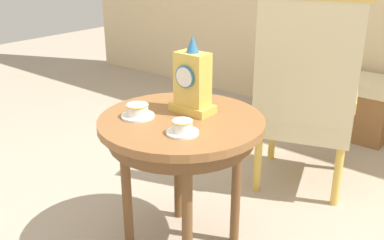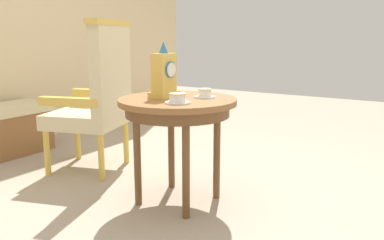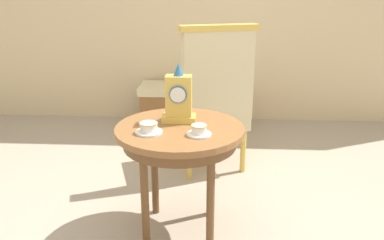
{
  "view_description": "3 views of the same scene",
  "coord_description": "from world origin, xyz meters",
  "px_view_note": "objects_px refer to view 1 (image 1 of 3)",
  "views": [
    {
      "loc": [
        1.13,
        -1.24,
        1.35
      ],
      "look_at": [
        -0.07,
        0.25,
        0.58
      ],
      "focal_mm": 41.49,
      "sensor_mm": 36.0,
      "label": 1
    },
    {
      "loc": [
        -1.97,
        -1.26,
        1.02
      ],
      "look_at": [
        0.09,
        0.05,
        0.51
      ],
      "focal_mm": 37.49,
      "sensor_mm": 36.0,
      "label": 2
    },
    {
      "loc": [
        0.18,
        -1.93,
        1.38
      ],
      "look_at": [
        0.06,
        0.08,
        0.7
      ],
      "focal_mm": 36.71,
      "sensor_mm": 36.0,
      "label": 3
    }
  ],
  "objects_px": {
    "side_table": "(182,135)",
    "armchair": "(306,92)",
    "teacup_right": "(182,128)",
    "mantel_clock": "(192,82)",
    "teacup_left": "(138,111)",
    "window_bench": "(329,100)"
  },
  "relations": [
    {
      "from": "side_table",
      "to": "teacup_left",
      "type": "relative_size",
      "value": 4.97
    },
    {
      "from": "mantel_clock",
      "to": "teacup_left",
      "type": "bearing_deg",
      "value": -125.86
    },
    {
      "from": "mantel_clock",
      "to": "window_bench",
      "type": "height_order",
      "value": "mantel_clock"
    },
    {
      "from": "mantel_clock",
      "to": "armchair",
      "type": "xyz_separation_m",
      "value": [
        0.19,
        0.76,
        -0.2
      ]
    },
    {
      "from": "teacup_right",
      "to": "mantel_clock",
      "type": "relative_size",
      "value": 0.39
    },
    {
      "from": "teacup_left",
      "to": "armchair",
      "type": "bearing_deg",
      "value": 71.07
    },
    {
      "from": "side_table",
      "to": "armchair",
      "type": "xyz_separation_m",
      "value": [
        0.17,
        0.85,
        0.01
      ]
    },
    {
      "from": "side_table",
      "to": "teacup_left",
      "type": "height_order",
      "value": "teacup_left"
    },
    {
      "from": "teacup_right",
      "to": "window_bench",
      "type": "distance_m",
      "value": 2.04
    },
    {
      "from": "side_table",
      "to": "teacup_right",
      "type": "height_order",
      "value": "teacup_right"
    },
    {
      "from": "teacup_right",
      "to": "window_bench",
      "type": "relative_size",
      "value": 0.13
    },
    {
      "from": "side_table",
      "to": "armchair",
      "type": "relative_size",
      "value": 0.63
    },
    {
      "from": "side_table",
      "to": "mantel_clock",
      "type": "xyz_separation_m",
      "value": [
        -0.01,
        0.09,
        0.21
      ]
    },
    {
      "from": "teacup_right",
      "to": "window_bench",
      "type": "bearing_deg",
      "value": 95.53
    },
    {
      "from": "mantel_clock",
      "to": "armchair",
      "type": "relative_size",
      "value": 0.29
    },
    {
      "from": "mantel_clock",
      "to": "window_bench",
      "type": "bearing_deg",
      "value": 92.22
    },
    {
      "from": "teacup_right",
      "to": "window_bench",
      "type": "xyz_separation_m",
      "value": [
        -0.19,
        1.98,
        -0.46
      ]
    },
    {
      "from": "armchair",
      "to": "window_bench",
      "type": "relative_size",
      "value": 1.16
    },
    {
      "from": "teacup_left",
      "to": "teacup_right",
      "type": "relative_size",
      "value": 1.11
    },
    {
      "from": "mantel_clock",
      "to": "window_bench",
      "type": "xyz_separation_m",
      "value": [
        -0.07,
        1.77,
        -0.57
      ]
    },
    {
      "from": "side_table",
      "to": "teacup_left",
      "type": "xyz_separation_m",
      "value": [
        -0.15,
        -0.11,
        0.1
      ]
    },
    {
      "from": "teacup_left",
      "to": "mantel_clock",
      "type": "distance_m",
      "value": 0.27
    }
  ]
}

